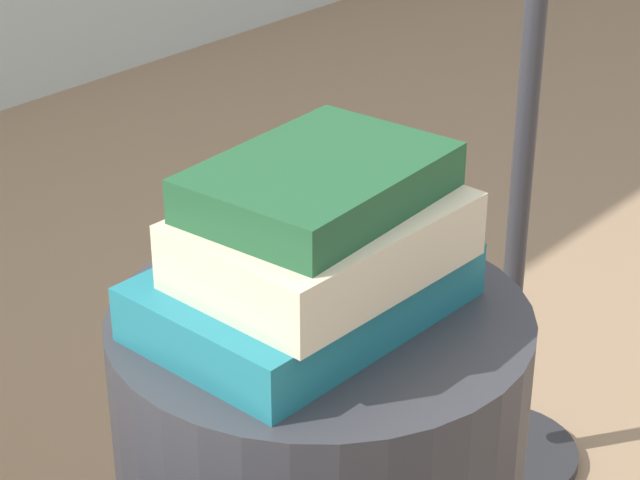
# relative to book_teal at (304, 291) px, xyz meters

# --- Properties ---
(book_teal) EXTENTS (0.30, 0.20, 0.05)m
(book_teal) POSITION_rel_book_teal_xyz_m (0.00, 0.00, 0.00)
(book_teal) COLOR #1E727F
(book_teal) RESTS_ON side_table
(book_cream) EXTENTS (0.25, 0.18, 0.06)m
(book_cream) POSITION_rel_book_teal_xyz_m (0.00, -0.02, 0.06)
(book_cream) COLOR beige
(book_cream) RESTS_ON book_teal
(book_forest) EXTENTS (0.24, 0.17, 0.04)m
(book_forest) POSITION_rel_book_teal_xyz_m (0.01, -0.01, 0.11)
(book_forest) COLOR #1E512D
(book_forest) RESTS_ON book_cream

